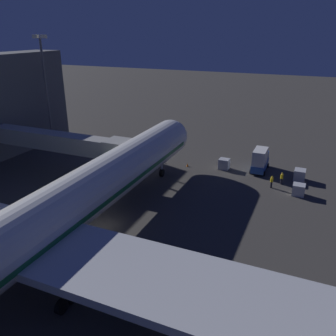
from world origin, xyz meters
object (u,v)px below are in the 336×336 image
at_px(baggage_container_mid_row, 300,175).
at_px(ground_crew_near_nose_gear, 282,178).
at_px(jet_bridge, 67,143).
at_px(ground_crew_under_port_wing, 272,181).
at_px(traffic_cone_nose_starboard, 163,161).
at_px(baggage_container_far_row, 224,164).
at_px(catering_truck, 260,160).
at_px(airliner_at_gate, 16,242).
at_px(traffic_cone_nose_port, 188,165).
at_px(baggage_container_near_belt, 299,190).
at_px(apron_floodlight_mast, 46,86).

height_order(baggage_container_mid_row, ground_crew_near_nose_gear, ground_crew_near_nose_gear).
distance_m(jet_bridge, ground_crew_under_port_wing, 30.51).
height_order(jet_bridge, baggage_container_mid_row, jet_bridge).
bearing_deg(traffic_cone_nose_starboard, baggage_container_mid_row, -176.25).
relative_size(jet_bridge, baggage_container_far_row, 14.33).
height_order(catering_truck, ground_crew_under_port_wing, catering_truck).
distance_m(baggage_container_mid_row, traffic_cone_nose_starboard, 21.90).
bearing_deg(airliner_at_gate, baggage_container_far_row, -102.83).
xyz_separation_m(ground_crew_under_port_wing, traffic_cone_nose_port, (13.96, -3.07, -0.73)).
bearing_deg(baggage_container_mid_row, traffic_cone_nose_starboard, 3.75).
distance_m(jet_bridge, baggage_container_near_belt, 33.92).
height_order(ground_crew_near_nose_gear, traffic_cone_nose_starboard, ground_crew_near_nose_gear).
bearing_deg(apron_floodlight_mast, ground_crew_under_port_wing, 176.38).
xyz_separation_m(catering_truck, traffic_cone_nose_starboard, (15.67, 2.82, -1.61)).
relative_size(airliner_at_gate, baggage_container_near_belt, 43.44).
xyz_separation_m(jet_bridge, ground_crew_near_nose_gear, (-30.24, -10.02, -4.44)).
distance_m(catering_truck, baggage_container_far_row, 5.74).
bearing_deg(baggage_container_far_row, jet_bridge, 31.18).
bearing_deg(ground_crew_near_nose_gear, traffic_cone_nose_starboard, -3.58).
xyz_separation_m(catering_truck, baggage_container_near_belt, (-6.44, 6.84, -1.09)).
bearing_deg(ground_crew_near_nose_gear, jet_bridge, 18.34).
bearing_deg(catering_truck, baggage_container_mid_row, 167.32).
xyz_separation_m(airliner_at_gate, catering_truck, (-13.47, -36.59, -3.45)).
bearing_deg(ground_crew_under_port_wing, baggage_container_mid_row, -127.78).
bearing_deg(ground_crew_near_nose_gear, ground_crew_under_port_wing, 57.46).
bearing_deg(baggage_container_mid_row, jet_bridge, 21.28).
xyz_separation_m(airliner_at_gate, baggage_container_near_belt, (-19.91, -29.76, -4.54)).
bearing_deg(jet_bridge, baggage_container_far_row, -148.82).
distance_m(airliner_at_gate, baggage_container_far_row, 36.36).
bearing_deg(baggage_container_near_belt, ground_crew_under_port_wing, -14.21).
height_order(jet_bridge, apron_floodlight_mast, apron_floodlight_mast).
bearing_deg(baggage_container_near_belt, baggage_container_mid_row, -87.25).
relative_size(jet_bridge, baggage_container_mid_row, 12.86).
xyz_separation_m(baggage_container_mid_row, baggage_container_far_row, (11.64, 0.03, 0.01)).
height_order(baggage_container_mid_row, traffic_cone_nose_port, baggage_container_mid_row).
bearing_deg(apron_floodlight_mast, airliner_at_gate, 127.41).
xyz_separation_m(jet_bridge, baggage_container_far_row, (-20.91, -12.65, -4.60)).
xyz_separation_m(apron_floodlight_mast, traffic_cone_nose_port, (-27.70, -0.43, -11.39)).
distance_m(jet_bridge, apron_floodlight_mast, 17.73).
xyz_separation_m(apron_floodlight_mast, catering_truck, (-38.97, -3.25, -9.78)).
bearing_deg(baggage_container_near_belt, catering_truck, -46.73).
relative_size(airliner_at_gate, apron_floodlight_mast, 3.42).
bearing_deg(traffic_cone_nose_starboard, baggage_container_near_belt, 169.70).
bearing_deg(apron_floodlight_mast, baggage_container_mid_row, -177.64).
relative_size(airliner_at_gate, ground_crew_near_nose_gear, 38.00).
distance_m(apron_floodlight_mast, catering_truck, 40.31).
bearing_deg(jet_bridge, ground_crew_under_port_wing, -164.28).
relative_size(apron_floodlight_mast, baggage_container_near_belt, 12.69).
height_order(airliner_at_gate, jet_bridge, airliner_at_gate).
bearing_deg(ground_crew_near_nose_gear, airliner_at_gate, 61.95).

